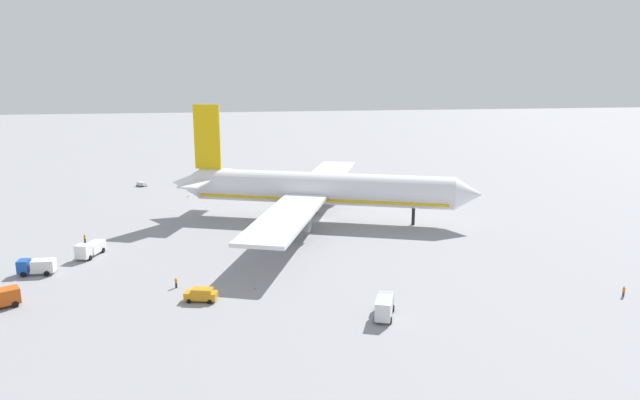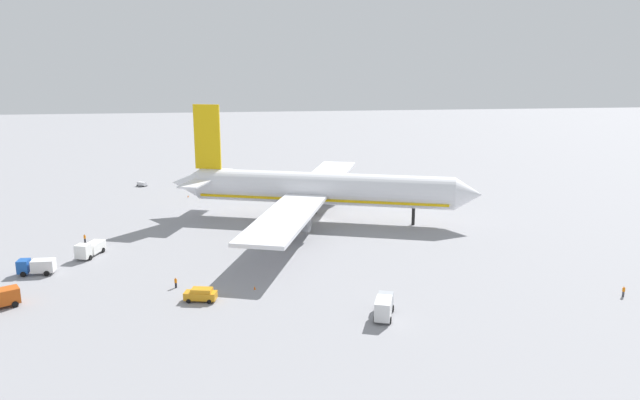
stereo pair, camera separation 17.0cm
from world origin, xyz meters
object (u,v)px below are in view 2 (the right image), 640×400
(service_truck_0, at_px, (384,306))
(service_truck_4, at_px, (90,249))
(ground_worker_2, at_px, (176,283))
(service_van, at_px, (201,294))
(airliner, at_px, (317,189))
(baggage_cart_2, at_px, (142,184))
(ground_worker_1, at_px, (85,238))
(traffic_cone_2, at_px, (401,180))
(ground_worker_0, at_px, (624,291))
(traffic_cone_1, at_px, (444,186))
(service_truck_3, at_px, (37,266))
(baggage_cart_0, at_px, (452,179))
(service_truck_2, at_px, (1,297))
(traffic_cone_0, at_px, (188,196))
(baggage_cart_1, at_px, (349,176))
(traffic_cone_3, at_px, (255,288))

(service_truck_0, xyz_separation_m, service_truck_4, (-45.60, 33.03, -0.20))
(service_truck_0, bearing_deg, ground_worker_2, 152.36)
(service_van, height_order, ground_worker_2, service_van)
(airliner, relative_size, baggage_cart_2, 23.82)
(ground_worker_1, height_order, traffic_cone_2, ground_worker_1)
(ground_worker_0, height_order, traffic_cone_1, ground_worker_0)
(service_van, distance_m, ground_worker_1, 40.25)
(service_van, distance_m, baggage_cart_2, 88.78)
(baggage_cart_2, relative_size, ground_worker_1, 2.03)
(service_truck_3, bearing_deg, ground_worker_1, 78.51)
(service_truck_0, height_order, baggage_cart_0, service_truck_0)
(service_truck_2, height_order, traffic_cone_0, service_truck_2)
(baggage_cart_0, relative_size, ground_worker_1, 2.19)
(baggage_cart_0, height_order, ground_worker_0, ground_worker_0)
(service_truck_2, bearing_deg, service_truck_0, -11.90)
(traffic_cone_1, bearing_deg, traffic_cone_2, 133.05)
(service_truck_3, relative_size, service_van, 1.16)
(service_truck_3, distance_m, baggage_cart_1, 98.80)
(service_truck_4, bearing_deg, service_truck_2, -108.12)
(service_truck_2, distance_m, traffic_cone_0, 71.62)
(service_truck_0, xyz_separation_m, ground_worker_2, (-29.03, 15.21, -0.78))
(baggage_cart_0, distance_m, traffic_cone_0, 76.40)
(service_truck_3, distance_m, service_truck_4, 10.62)
(traffic_cone_3, bearing_deg, service_truck_2, -177.40)
(ground_worker_2, relative_size, traffic_cone_0, 2.98)
(service_van, relative_size, ground_worker_0, 3.06)
(baggage_cart_2, distance_m, traffic_cone_1, 84.92)
(service_truck_2, height_order, baggage_cart_1, service_truck_2)
(service_truck_4, distance_m, traffic_cone_1, 97.80)
(traffic_cone_1, height_order, traffic_cone_2, same)
(baggage_cart_2, relative_size, traffic_cone_2, 6.02)
(service_van, height_order, baggage_cart_1, service_van)
(service_truck_0, distance_m, service_truck_3, 57.58)
(service_truck_3, relative_size, baggage_cart_1, 1.96)
(service_van, bearing_deg, service_truck_0, -20.45)
(traffic_cone_0, xyz_separation_m, traffic_cone_3, (14.63, -66.80, 0.00))
(service_van, relative_size, ground_worker_2, 3.01)
(ground_worker_2, bearing_deg, baggage_cart_1, 62.49)
(service_truck_3, height_order, ground_worker_0, service_truck_3)
(baggage_cart_2, bearing_deg, service_truck_0, -64.55)
(airliner, relative_size, service_truck_0, 12.06)
(traffic_cone_2, bearing_deg, service_truck_0, -107.15)
(airliner, distance_m, traffic_cone_2, 51.62)
(baggage_cart_2, xyz_separation_m, traffic_cone_0, (13.86, -16.11, -0.39))
(traffic_cone_3, bearing_deg, ground_worker_2, 168.43)
(airliner, xyz_separation_m, service_van, (-23.14, -43.00, -5.91))
(service_truck_2, xyz_separation_m, service_van, (27.82, -1.82, -0.45))
(airliner, distance_m, traffic_cone_1, 51.06)
(ground_worker_1, height_order, traffic_cone_1, ground_worker_1)
(airliner, relative_size, ground_worker_2, 48.22)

